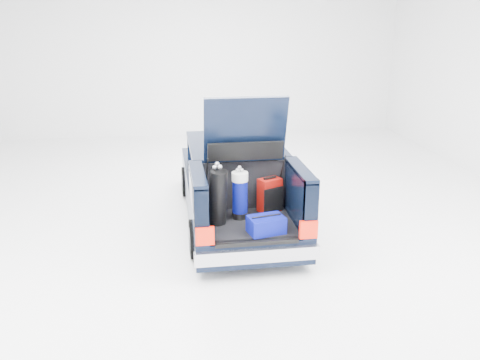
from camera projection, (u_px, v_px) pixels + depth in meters
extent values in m
plane|color=white|center=(236.00, 220.00, 9.37)|extent=(14.00, 14.00, 0.00)
cube|color=black|center=(231.00, 184.00, 9.82)|extent=(1.75, 3.00, 0.70)
cube|color=black|center=(222.00, 165.00, 11.32)|extent=(1.70, 0.30, 0.50)
cube|color=#ACACB4|center=(221.00, 166.00, 11.48)|extent=(1.72, 0.10, 0.22)
cube|color=black|center=(235.00, 160.00, 9.15)|extent=(1.55, 1.95, 0.54)
cube|color=black|center=(235.00, 144.00, 9.06)|extent=(1.62, 2.05, 0.06)
cube|color=black|center=(250.00, 237.00, 7.85)|extent=(1.75, 1.30, 0.40)
cube|color=black|center=(249.00, 223.00, 7.80)|extent=(1.32, 1.18, 0.05)
cube|color=black|center=(198.00, 202.00, 7.54)|extent=(0.20, 1.30, 0.85)
cube|color=black|center=(300.00, 197.00, 7.76)|extent=(0.20, 1.30, 0.85)
cube|color=black|center=(198.00, 174.00, 7.40)|extent=(0.20, 1.30, 0.06)
cube|color=black|center=(301.00, 170.00, 7.62)|extent=(0.20, 1.30, 0.06)
cube|color=black|center=(243.00, 186.00, 8.24)|extent=(1.36, 0.08, 0.84)
cube|color=#ACACB4|center=(258.00, 255.00, 7.20)|extent=(1.80, 0.12, 0.20)
cube|color=red|center=(205.00, 236.00, 7.01)|extent=(0.26, 0.07, 0.26)
cube|color=red|center=(309.00, 230.00, 7.22)|extent=(0.26, 0.07, 0.26)
cube|color=black|center=(257.00, 243.00, 7.18)|extent=(1.20, 0.06, 0.06)
cube|color=black|center=(245.00, 129.00, 7.76)|extent=(1.28, 0.33, 1.03)
cube|color=black|center=(245.00, 119.00, 7.75)|extent=(0.95, 0.17, 0.54)
cylinder|color=black|center=(187.00, 182.00, 10.51)|extent=(0.20, 0.62, 0.62)
cylinder|color=slate|center=(187.00, 182.00, 10.51)|extent=(0.23, 0.36, 0.36)
cylinder|color=black|center=(265.00, 178.00, 10.75)|extent=(0.20, 0.62, 0.62)
cylinder|color=slate|center=(265.00, 178.00, 10.75)|extent=(0.23, 0.36, 0.36)
cylinder|color=black|center=(196.00, 239.00, 7.89)|extent=(0.20, 0.62, 0.62)
cylinder|color=slate|center=(196.00, 239.00, 7.89)|extent=(0.23, 0.36, 0.36)
cylinder|color=black|center=(298.00, 232.00, 8.12)|extent=(0.20, 0.62, 0.62)
cylinder|color=slate|center=(298.00, 232.00, 8.12)|extent=(0.23, 0.36, 0.36)
cube|color=#730803|center=(270.00, 195.00, 8.13)|extent=(0.41, 0.34, 0.55)
cube|color=black|center=(270.00, 178.00, 8.04)|extent=(0.22, 0.13, 0.03)
cube|color=black|center=(271.00, 200.00, 8.05)|extent=(0.34, 0.16, 0.42)
cylinder|color=black|center=(218.00, 198.00, 7.58)|extent=(0.36, 0.41, 0.88)
cube|color=white|center=(217.00, 193.00, 7.67)|extent=(0.10, 0.05, 0.31)
sphere|color=#99999E|center=(215.00, 167.00, 7.44)|extent=(0.07, 0.07, 0.07)
sphere|color=#99999E|center=(220.00, 167.00, 7.40)|extent=(0.07, 0.07, 0.07)
cylinder|color=black|center=(240.00, 215.00, 7.93)|extent=(0.29, 0.29, 0.10)
cylinder|color=#040867|center=(240.00, 196.00, 7.84)|extent=(0.27, 0.27, 0.53)
cylinder|color=white|center=(240.00, 177.00, 7.73)|extent=(0.29, 0.29, 0.14)
sphere|color=#99999E|center=(242.00, 170.00, 7.73)|extent=(0.06, 0.06, 0.06)
sphere|color=#99999E|center=(240.00, 167.00, 7.73)|extent=(0.06, 0.06, 0.06)
cube|color=#040867|center=(266.00, 225.00, 7.38)|extent=(0.57, 0.43, 0.25)
cylinder|color=black|center=(266.00, 216.00, 7.34)|extent=(0.44, 0.12, 0.03)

